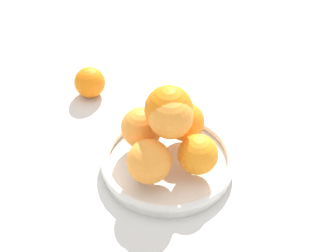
# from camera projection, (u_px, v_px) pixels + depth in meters

# --- Properties ---
(ground_plane) EXTENTS (4.00, 4.00, 0.00)m
(ground_plane) POSITION_uv_depth(u_px,v_px,m) (168.00, 167.00, 0.84)
(ground_plane) COLOR beige
(fruit_bowl) EXTENTS (0.24, 0.24, 0.03)m
(fruit_bowl) POSITION_uv_depth(u_px,v_px,m) (168.00, 161.00, 0.83)
(fruit_bowl) COLOR silver
(fruit_bowl) RESTS_ON ground_plane
(orange_pile) EXTENTS (0.18, 0.18, 0.14)m
(orange_pile) POSITION_uv_depth(u_px,v_px,m) (167.00, 130.00, 0.79)
(orange_pile) COLOR orange
(orange_pile) RESTS_ON fruit_bowl
(stray_orange) EXTENTS (0.07, 0.07, 0.07)m
(stray_orange) POSITION_uv_depth(u_px,v_px,m) (90.00, 82.00, 0.98)
(stray_orange) COLOR orange
(stray_orange) RESTS_ON ground_plane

